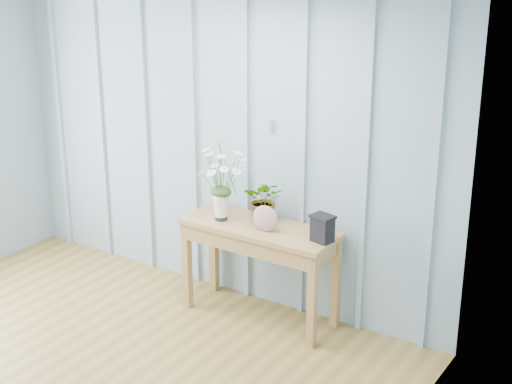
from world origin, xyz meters
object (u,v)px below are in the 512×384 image
Objects in this scene: daisy_vase at (221,174)px; carved_box at (322,228)px; sideboard at (260,240)px; felt_disc_vessel at (265,219)px.

carved_box is at bearing 3.18° from daisy_vase.
daisy_vase reaches higher than sideboard.
daisy_vase reaches higher than felt_disc_vessel.
sideboard is 6.00× the size of felt_disc_vessel.
felt_disc_vessel is 0.44m from carved_box.
sideboard is 0.24m from felt_disc_vessel.
felt_disc_vessel reaches higher than sideboard.
daisy_vase is 2.94× the size of felt_disc_vessel.
sideboard is 0.57m from carved_box.
daisy_vase is 2.97× the size of carved_box.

